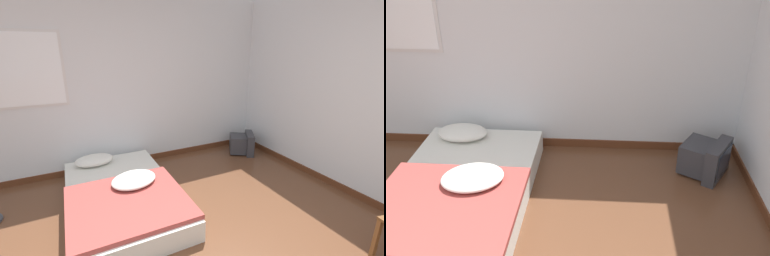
{
  "view_description": "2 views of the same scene",
  "coord_description": "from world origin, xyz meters",
  "views": [
    {
      "loc": [
        -0.64,
        -1.06,
        1.83
      ],
      "look_at": [
        0.93,
        2.07,
        0.72
      ],
      "focal_mm": 24.0,
      "sensor_mm": 36.0,
      "label": 1
    },
    {
      "loc": [
        1.08,
        -1.31,
        2.41
      ],
      "look_at": [
        0.85,
        2.14,
        0.6
      ],
      "focal_mm": 40.0,
      "sensor_mm": 36.0,
      "label": 2
    }
  ],
  "objects": [
    {
      "name": "crt_tv",
      "position": [
        2.11,
        2.39,
        0.18
      ],
      "size": [
        0.56,
        0.56,
        0.37
      ],
      "color": "#333338",
      "rests_on": "ground_plane"
    },
    {
      "name": "wall_back",
      "position": [
        -0.02,
        2.88,
        1.29
      ],
      "size": [
        7.42,
        0.08,
        2.6
      ],
      "color": "silver",
      "rests_on": "ground_plane"
    },
    {
      "name": "mattress_bed",
      "position": [
        -0.18,
        1.73,
        0.15
      ],
      "size": [
        1.23,
        2.02,
        0.38
      ],
      "color": "silver",
      "rests_on": "ground_plane"
    }
  ]
}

